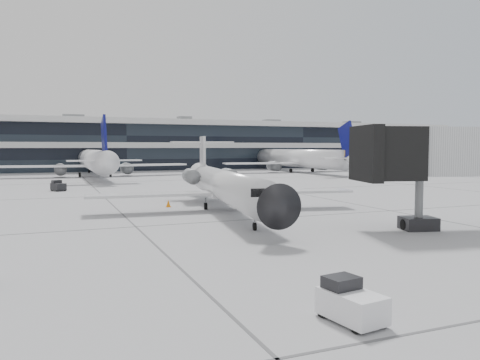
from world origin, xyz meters
name	(u,v)px	position (x,y,z in m)	size (l,w,h in m)	color
ground	(277,218)	(0.00, 0.00, 0.00)	(220.00, 220.00, 0.00)	gray
terminal	(120,147)	(0.00, 82.00, 5.00)	(170.00, 22.00, 10.00)	black
bg_jet_center	(94,176)	(-8.00, 55.00, 0.00)	(32.00, 40.00, 9.60)	white
bg_jet_right	(297,172)	(32.00, 55.00, 0.00)	(32.00, 40.00, 9.60)	white
regional_jet	(224,184)	(-2.21, 5.00, 2.09)	(21.23, 26.48, 6.12)	silver
baggage_tug	(350,302)	(-6.95, -18.59, 0.55)	(1.41, 2.07, 1.23)	white
traffic_cone	(168,204)	(-5.80, 8.91, 0.29)	(0.49, 0.49, 0.62)	orange
far_tug	(58,186)	(-14.21, 28.23, 0.55)	(1.79, 2.22, 1.23)	black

